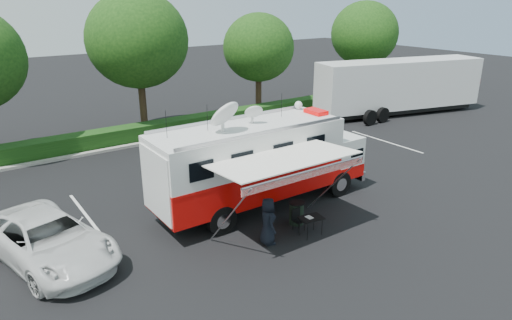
{
  "coord_description": "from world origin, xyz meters",
  "views": [
    {
      "loc": [
        -10.43,
        -14.37,
        8.45
      ],
      "look_at": [
        0.0,
        0.5,
        1.9
      ],
      "focal_mm": 32.0,
      "sensor_mm": 36.0,
      "label": 1
    }
  ],
  "objects_px": {
    "white_suv": "(52,261)",
    "trash_bin": "(296,213)",
    "folding_table": "(311,219)",
    "semi_trailer": "(399,86)",
    "command_truck": "(261,162)"
  },
  "relations": [
    {
      "from": "white_suv",
      "to": "trash_bin",
      "type": "xyz_separation_m",
      "value": [
        8.52,
        -2.69,
        0.46
      ]
    },
    {
      "from": "white_suv",
      "to": "semi_trailer",
      "type": "height_order",
      "value": "semi_trailer"
    },
    {
      "from": "folding_table",
      "to": "white_suv",
      "type": "bearing_deg",
      "value": 155.96
    },
    {
      "from": "folding_table",
      "to": "semi_trailer",
      "type": "relative_size",
      "value": 0.07
    },
    {
      "from": "white_suv",
      "to": "command_truck",
      "type": "bearing_deg",
      "value": -18.69
    },
    {
      "from": "command_truck",
      "to": "semi_trailer",
      "type": "relative_size",
      "value": 0.73
    },
    {
      "from": "trash_bin",
      "to": "semi_trailer",
      "type": "bearing_deg",
      "value": 27.94
    },
    {
      "from": "command_truck",
      "to": "white_suv",
      "type": "distance_m",
      "value": 8.6
    },
    {
      "from": "white_suv",
      "to": "semi_trailer",
      "type": "xyz_separation_m",
      "value": [
        26.31,
        6.74,
        2.11
      ]
    },
    {
      "from": "white_suv",
      "to": "trash_bin",
      "type": "bearing_deg",
      "value": -32.34
    },
    {
      "from": "white_suv",
      "to": "folding_table",
      "type": "height_order",
      "value": "white_suv"
    },
    {
      "from": "folding_table",
      "to": "trash_bin",
      "type": "distance_m",
      "value": 1.07
    },
    {
      "from": "folding_table",
      "to": "semi_trailer",
      "type": "xyz_separation_m",
      "value": [
        17.95,
        10.47,
        1.42
      ]
    },
    {
      "from": "trash_bin",
      "to": "white_suv",
      "type": "bearing_deg",
      "value": 162.46
    },
    {
      "from": "command_truck",
      "to": "white_suv",
      "type": "relative_size",
      "value": 1.66
    }
  ]
}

